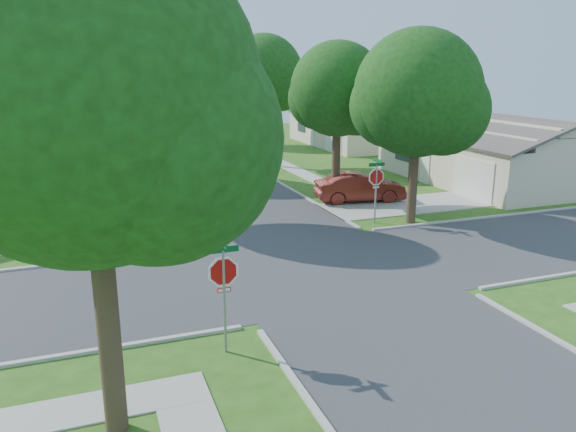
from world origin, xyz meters
The scene contains 20 objects.
ground centered at (0.00, 0.00, 0.00)m, with size 100.00×100.00×0.00m, color #2B5116.
road_ns centered at (0.00, 0.00, 0.00)m, with size 7.00×100.00×0.02m, color #333335.
sidewalk_ne centered at (6.10, 26.00, 0.02)m, with size 1.20×40.00×0.04m, color #9E9B91.
sidewalk_nw centered at (-6.10, 26.00, 0.02)m, with size 1.20×40.00×0.04m, color #9E9B91.
driveway centered at (7.90, 7.10, 0.03)m, with size 8.80×3.60×0.05m, color #9E9B91.
stop_sign_sw centered at (-4.70, -4.70, 2.03)m, with size 1.05×0.80×2.98m.
stop_sign_ne centered at (4.70, 4.70, 2.03)m, with size 1.05×0.80×2.98m.
tree_e_near centered at (4.75, 9.01, 5.64)m, with size 4.97×4.80×8.28m.
tree_e_mid centered at (4.76, 21.01, 6.25)m, with size 5.59×5.40×9.21m.
tree_e_far centered at (4.75, 34.01, 5.98)m, with size 5.17×5.00×8.72m.
tree_w_near centered at (-4.64, 9.01, 6.12)m, with size 5.38×5.20×8.97m.
tree_w_mid centered at (-4.64, 21.01, 6.49)m, with size 5.80×5.60×9.56m.
tree_w_far centered at (-4.65, 34.01, 5.51)m, with size 4.76×4.60×8.04m.
tree_sw_corner centered at (-7.44, -6.99, 6.26)m, with size 6.21×6.00×9.55m.
tree_ne_corner centered at (6.36, 4.21, 5.59)m, with size 5.80×5.60×8.66m.
house_ne_near centered at (15.99, 11.00, 1.52)m, with size 8.42×13.60×4.23m.
house_ne_far centered at (15.99, 29.00, 1.52)m, with size 8.42×13.60×4.23m.
car_driveway centered at (6.00, 8.70, 0.78)m, with size 1.65×4.72×1.56m, color #5B1A12.
car_curb_east centered at (1.20, 23.53, 0.74)m, with size 1.74×4.33×1.47m, color black.
car_curb_west centered at (-1.20, 37.80, 0.71)m, with size 2.00×4.93×1.43m, color black.
Camera 1 is at (-7.67, -17.28, 7.00)m, focal length 35.00 mm.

